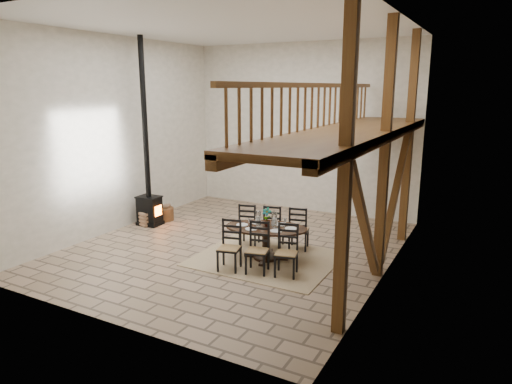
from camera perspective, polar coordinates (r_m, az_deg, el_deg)
The scene contains 7 objects.
ground at distance 10.92m, azimuth -2.71°, elevation -6.92°, with size 8.00×8.00×0.00m, color #9F836A.
room_shell at distance 9.73m, azimuth 3.20°, elevation 8.84°, with size 7.02×8.02×5.01m.
rug at distance 10.20m, azimuth 1.26°, elevation -8.32°, with size 3.00×2.50×0.02m, color tan.
dining_table at distance 10.07m, azimuth 1.28°, elevation -6.27°, with size 2.07×2.34×1.16m.
wood_stove at distance 12.69m, azimuth -13.33°, elevation 0.91°, with size 0.65×0.51×5.00m.
log_basket at distance 13.28m, azimuth -11.41°, elevation -2.64°, with size 0.55×0.55×0.45m.
log_stack at distance 12.79m, azimuth -13.75°, elevation -3.35°, with size 0.33×0.27×0.39m.
Camera 1 is at (5.30, -8.79, 3.73)m, focal length 32.00 mm.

